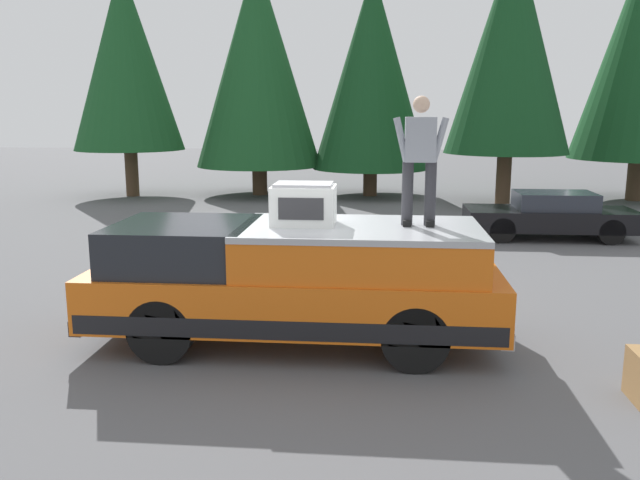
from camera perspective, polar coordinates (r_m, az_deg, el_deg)
name	(u,v)px	position (r m, az deg, el deg)	size (l,w,h in m)	color
ground_plane	(289,334)	(9.52, -2.70, -8.16)	(90.00, 90.00, 0.00)	#565659
pickup_truck	(295,281)	(8.93, -2.17, -3.59)	(2.01, 5.54, 1.65)	orange
compressor_unit	(304,204)	(8.75, -1.43, 3.14)	(0.65, 0.84, 0.56)	silver
person_on_truck_bed	(420,157)	(8.73, 8.68, 7.12)	(0.29, 0.72, 1.69)	#333338
parked_car_black	(551,215)	(17.32, 19.40, 2.04)	(1.64, 4.10, 1.16)	black
conifer_left	(511,46)	(23.11, 16.25, 15.92)	(4.11, 4.11, 8.73)	#4C3826
conifer_center_left	(372,71)	(24.58, 4.52, 14.42)	(4.28, 4.28, 8.08)	#4C3826
conifer_center_right	(258,63)	(24.93, -5.44, 15.07)	(4.65, 4.65, 8.62)	#4C3826
conifer_right	(126,59)	(25.44, -16.55, 14.86)	(3.98, 3.98, 8.24)	#4C3826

